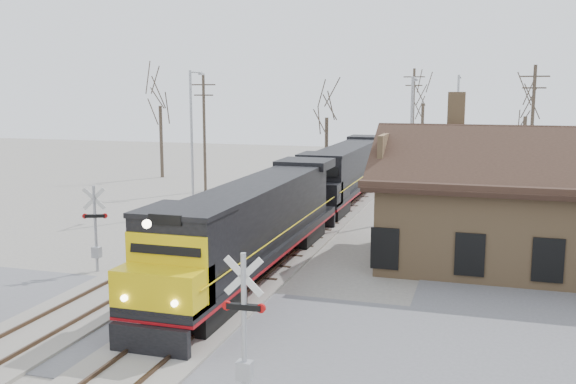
# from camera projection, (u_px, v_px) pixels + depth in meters

# --- Properties ---
(ground) EXTENTS (140.00, 140.00, 0.00)m
(ground) POSITION_uv_depth(u_px,v_px,m) (186.00, 330.00, 21.62)
(ground) COLOR #9B968C
(ground) RESTS_ON ground
(road) EXTENTS (60.00, 9.00, 0.03)m
(road) POSITION_uv_depth(u_px,v_px,m) (186.00, 329.00, 21.62)
(road) COLOR #5D5D62
(road) RESTS_ON ground
(track_main) EXTENTS (3.40, 90.00, 0.24)m
(track_main) POSITION_uv_depth(u_px,v_px,m) (305.00, 233.00, 35.78)
(track_main) COLOR #9B968C
(track_main) RESTS_ON ground
(track_siding) EXTENTS (3.40, 90.00, 0.24)m
(track_siding) POSITION_uv_depth(u_px,v_px,m) (230.00, 228.00, 37.08)
(track_siding) COLOR #9B968C
(track_siding) RESTS_ON ground
(depot) EXTENTS (15.20, 9.31, 7.90)m
(depot) POSITION_uv_depth(u_px,v_px,m) (541.00, 214.00, 29.11)
(depot) COLOR #9A774F
(depot) RESTS_ON ground
(locomotive_lead) EXTENTS (2.82, 18.92, 4.20)m
(locomotive_lead) POSITION_uv_depth(u_px,v_px,m) (251.00, 227.00, 27.35)
(locomotive_lead) COLOR black
(locomotive_lead) RESTS_ON ground
(locomotive_trailing) EXTENTS (2.82, 18.92, 3.97)m
(locomotive_trailing) POSITION_uv_depth(u_px,v_px,m) (345.00, 172.00, 45.48)
(locomotive_trailing) COLOR black
(locomotive_trailing) RESTS_ON ground
(crossbuck_near) EXTENTS (1.14, 0.30, 4.00)m
(crossbuck_near) POSITION_uv_depth(u_px,v_px,m) (244.00, 334.00, 16.24)
(crossbuck_near) COLOR #A5A8AD
(crossbuck_near) RESTS_ON ground
(crossbuck_far) EXTENTS (1.05, 0.48, 3.86)m
(crossbuck_far) POSITION_uv_depth(u_px,v_px,m) (96.00, 231.00, 28.29)
(crossbuck_far) COLOR #A5A8AD
(crossbuck_far) RESTS_ON ground
(streetlight_a) EXTENTS (0.25, 2.04, 9.22)m
(streetlight_a) POSITION_uv_depth(u_px,v_px,m) (193.00, 134.00, 41.48)
(streetlight_a) COLOR #A5A8AD
(streetlight_a) RESTS_ON ground
(streetlight_b) EXTENTS (0.25, 2.04, 8.80)m
(streetlight_b) POSITION_uv_depth(u_px,v_px,m) (411.00, 140.00, 39.27)
(streetlight_b) COLOR #A5A8AD
(streetlight_b) RESTS_ON ground
(streetlight_c) EXTENTS (0.25, 2.04, 9.13)m
(streetlight_c) POSITION_uv_depth(u_px,v_px,m) (457.00, 128.00, 49.61)
(streetlight_c) COLOR #A5A8AD
(streetlight_c) RESTS_ON ground
(utility_pole_a) EXTENTS (2.00, 0.24, 9.18)m
(utility_pole_a) POSITION_uv_depth(u_px,v_px,m) (204.00, 131.00, 50.33)
(utility_pole_a) COLOR #382D23
(utility_pole_a) RESTS_ON ground
(utility_pole_b) EXTENTS (2.00, 0.24, 10.00)m
(utility_pole_b) POSITION_uv_depth(u_px,v_px,m) (413.00, 119.00, 61.30)
(utility_pole_b) COLOR #382D23
(utility_pole_b) RESTS_ON ground
(utility_pole_c) EXTENTS (2.00, 0.24, 9.72)m
(utility_pole_c) POSITION_uv_depth(u_px,v_px,m) (532.00, 131.00, 45.41)
(utility_pole_c) COLOR #382D23
(utility_pole_c) RESTS_ON ground
(tree_a) EXTENTS (4.37, 4.37, 10.71)m
(tree_a) POSITION_uv_depth(u_px,v_px,m) (160.00, 94.00, 58.00)
(tree_a) COLOR #382D23
(tree_a) RESTS_ON ground
(tree_b) EXTENTS (3.73, 3.73, 9.13)m
(tree_b) POSITION_uv_depth(u_px,v_px,m) (327.00, 107.00, 55.84)
(tree_b) COLOR #382D23
(tree_b) RESTS_ON ground
(tree_c) EXTENTS (4.41, 4.41, 10.80)m
(tree_c) POSITION_uv_depth(u_px,v_px,m) (423.00, 93.00, 65.87)
(tree_c) COLOR #382D23
(tree_c) RESTS_ON ground
(tree_d) EXTENTS (3.83, 3.83, 9.38)m
(tree_d) POSITION_uv_depth(u_px,v_px,m) (526.00, 105.00, 54.78)
(tree_d) COLOR #382D23
(tree_d) RESTS_ON ground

